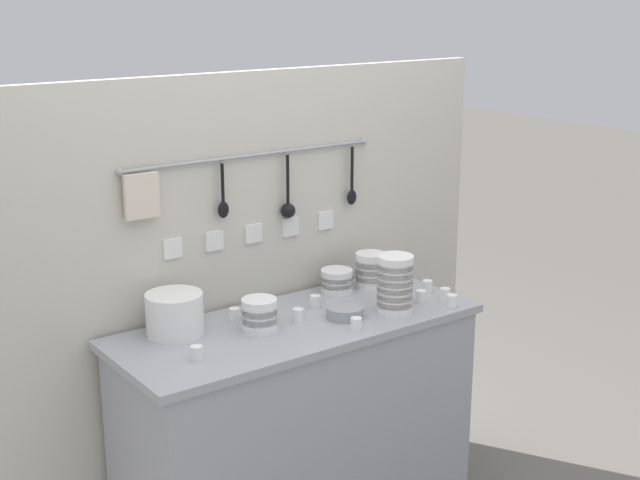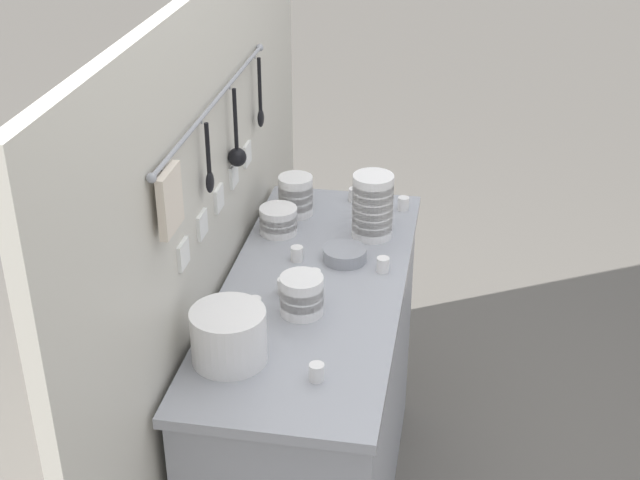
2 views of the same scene
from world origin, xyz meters
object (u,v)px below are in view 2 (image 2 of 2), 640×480
at_px(cup_beside_plates, 255,305).
at_px(steel_mixing_bowl, 345,254).
at_px(bowl_stack_short_front, 373,206).
at_px(cup_back_left, 297,254).
at_px(cup_back_right, 383,265).
at_px(cup_front_right, 354,195).
at_px(bowl_stack_tall_left, 278,220).
at_px(bowl_stack_wide_centre, 302,295).
at_px(plate_stack, 229,336).
at_px(cup_front_left, 317,372).
at_px(cup_centre, 316,278).
at_px(cup_by_caddy, 403,204).
at_px(cup_edge_far, 371,209).
at_px(bowl_stack_nested_right, 296,196).
at_px(cup_edge_near, 284,286).
at_px(cup_mid_row, 384,198).

bearing_deg(cup_beside_plates, steel_mixing_bowl, -31.22).
bearing_deg(steel_mixing_bowl, bowl_stack_short_front, -19.28).
height_order(cup_back_left, cup_back_right, same).
bearing_deg(cup_front_right, bowl_stack_tall_left, 143.31).
relative_size(bowl_stack_short_front, bowl_stack_wide_centre, 1.75).
bearing_deg(plate_stack, cup_front_left, -101.16).
bearing_deg(bowl_stack_wide_centre, bowl_stack_short_front, -15.51).
relative_size(cup_centre, cup_back_right, 1.00).
distance_m(cup_front_right, cup_beside_plates, 0.78).
bearing_deg(cup_front_left, bowl_stack_short_front, -2.96).
bearing_deg(cup_front_right, cup_beside_plates, 167.28).
distance_m(cup_back_left, cup_by_caddy, 0.50).
bearing_deg(cup_back_left, cup_beside_plates, 169.34).
height_order(cup_back_left, cup_edge_far, same).
relative_size(cup_back_left, cup_front_right, 1.00).
bearing_deg(bowl_stack_nested_right, bowl_stack_tall_left, 168.75).
xyz_separation_m(bowl_stack_short_front, cup_by_caddy, (0.21, -0.08, -0.08)).
distance_m(cup_edge_near, cup_front_right, 0.66).
distance_m(cup_front_left, cup_front_right, 1.04).
height_order(cup_mid_row, cup_back_right, same).
height_order(cup_centre, cup_edge_far, same).
relative_size(bowl_stack_tall_left, plate_stack, 0.63).
bearing_deg(cup_edge_far, cup_by_caddy, -60.57).
bearing_deg(cup_edge_far, cup_front_right, 35.96).
bearing_deg(cup_back_right, steel_mixing_bowl, 69.20).
distance_m(cup_back_left, cup_edge_far, 0.40).
bearing_deg(plate_stack, cup_front_right, -10.47).
relative_size(bowl_stack_wide_centre, cup_front_right, 2.64).
height_order(bowl_stack_wide_centre, plate_stack, plate_stack).
distance_m(cup_edge_near, cup_front_left, 0.42).
relative_size(bowl_stack_wide_centre, cup_back_right, 2.64).
xyz_separation_m(bowl_stack_nested_right, cup_back_right, (-0.34, -0.34, -0.05)).
height_order(bowl_stack_tall_left, cup_back_right, bowl_stack_tall_left).
bearing_deg(cup_edge_far, steel_mixing_bowl, 172.71).
xyz_separation_m(cup_edge_near, cup_beside_plates, (-0.11, 0.06, 0.00)).
bearing_deg(steel_mixing_bowl, cup_edge_far, -7.29).
xyz_separation_m(cup_front_left, cup_mid_row, (1.03, -0.06, 0.00)).
bearing_deg(cup_by_caddy, steel_mixing_bowl, 159.22).
bearing_deg(cup_centre, bowl_stack_wide_centre, 175.87).
xyz_separation_m(bowl_stack_wide_centre, cup_centre, (0.16, -0.01, -0.03)).
bearing_deg(bowl_stack_short_front, cup_mid_row, -3.46).
xyz_separation_m(steel_mixing_bowl, cup_front_right, (0.43, 0.03, 0.00)).
height_order(cup_front_left, cup_back_right, same).
height_order(bowl_stack_wide_centre, bowl_stack_tall_left, bowl_stack_wide_centre).
height_order(steel_mixing_bowl, cup_front_right, cup_front_right).
relative_size(bowl_stack_nested_right, cup_edge_near, 2.97).
distance_m(steel_mixing_bowl, cup_by_caddy, 0.41).
bearing_deg(cup_edge_far, plate_stack, 163.92).
bearing_deg(bowl_stack_short_front, cup_back_left, 134.47).
distance_m(bowl_stack_wide_centre, cup_back_right, 0.33).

